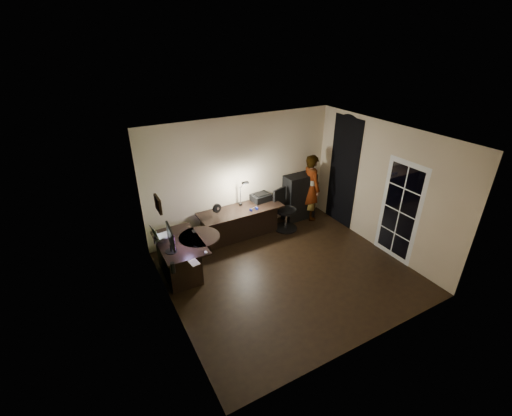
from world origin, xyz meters
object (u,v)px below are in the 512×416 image
desk_left (181,258)px  office_chair (286,210)px  desk_right (241,223)px  cabinet (299,197)px  person (311,187)px  monitor (170,243)px

desk_left → office_chair: size_ratio=1.30×
desk_right → cabinet: (1.69, 0.15, 0.22)m
desk_left → cabinet: size_ratio=1.11×
desk_left → person: size_ratio=0.77×
desk_right → monitor: size_ratio=3.56×
desk_left → cabinet: 3.41m
cabinet → desk_left: bearing=-167.6°
cabinet → person: size_ratio=0.70×
desk_left → monitor: bearing=-132.3°
desk_left → cabinet: bearing=13.9°
desk_left → monitor: monitor is taller
monitor → person: 3.89m
cabinet → person: person is taller
desk_right → person: 2.00m
cabinet → monitor: bearing=-164.7°
monitor → desk_right: bearing=30.5°
desk_right → monitor: monitor is taller
cabinet → monitor: (-3.53, -1.05, 0.33)m
monitor → person: size_ratio=0.32×
cabinet → office_chair: bearing=-152.4°
cabinet → person: (0.25, -0.13, 0.25)m
desk_right → desk_left: bearing=-158.8°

